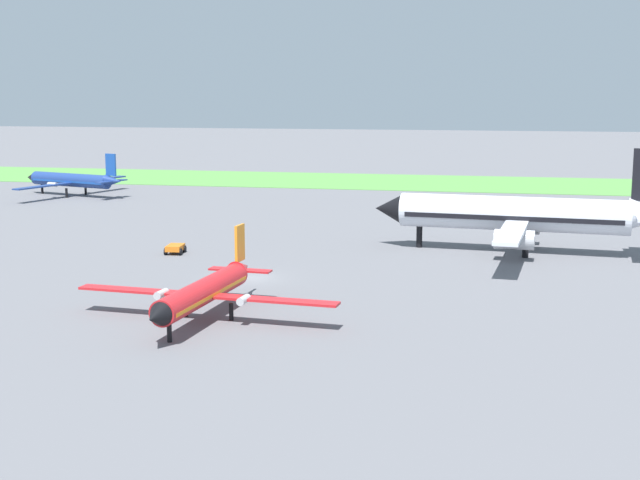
{
  "coord_description": "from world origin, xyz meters",
  "views": [
    {
      "loc": [
        21.56,
        -72.81,
        16.3
      ],
      "look_at": [
        5.45,
        3.46,
        3.0
      ],
      "focal_mm": 49.17,
      "sensor_mm": 36.0,
      "label": 1
    }
  ],
  "objects_px": {
    "airplane_foreground_turboprop": "(205,291)",
    "baggage_cart_near_gate": "(175,248)",
    "airplane_taxiing_turboprop": "(73,180)",
    "airplane_midfield_jet": "(519,215)"
  },
  "relations": [
    {
      "from": "airplane_foreground_turboprop",
      "to": "baggage_cart_near_gate",
      "type": "distance_m",
      "value": 27.03
    },
    {
      "from": "airplane_taxiing_turboprop",
      "to": "airplane_midfield_jet",
      "type": "relative_size",
      "value": 0.73
    },
    {
      "from": "baggage_cart_near_gate",
      "to": "airplane_foreground_turboprop",
      "type": "bearing_deg",
      "value": -160.35
    },
    {
      "from": "airplane_midfield_jet",
      "to": "airplane_taxiing_turboprop",
      "type": "bearing_deg",
      "value": -22.57
    },
    {
      "from": "airplane_taxiing_turboprop",
      "to": "airplane_foreground_turboprop",
      "type": "xyz_separation_m",
      "value": [
        45.45,
        -67.58,
        -0.35
      ]
    },
    {
      "from": "airplane_taxiing_turboprop",
      "to": "airplane_foreground_turboprop",
      "type": "bearing_deg",
      "value": 140.78
    },
    {
      "from": "airplane_foreground_turboprop",
      "to": "baggage_cart_near_gate",
      "type": "height_order",
      "value": "airplane_foreground_turboprop"
    },
    {
      "from": "airplane_taxiing_turboprop",
      "to": "baggage_cart_near_gate",
      "type": "relative_size",
      "value": 8.82
    },
    {
      "from": "airplane_taxiing_turboprop",
      "to": "airplane_foreground_turboprop",
      "type": "distance_m",
      "value": 81.44
    },
    {
      "from": "airplane_taxiing_turboprop",
      "to": "airplane_midfield_jet",
      "type": "distance_m",
      "value": 76.39
    }
  ]
}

